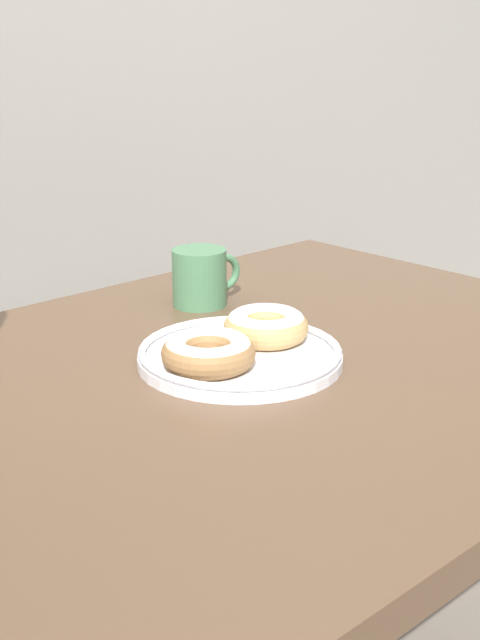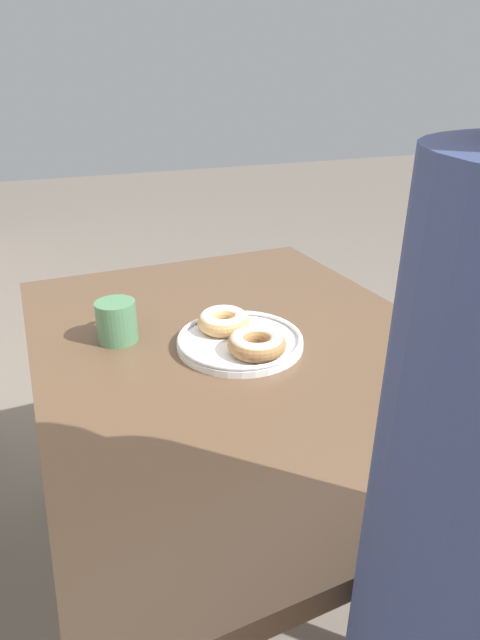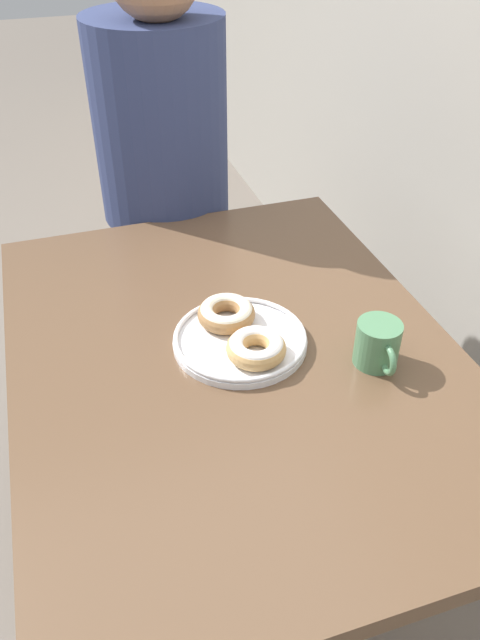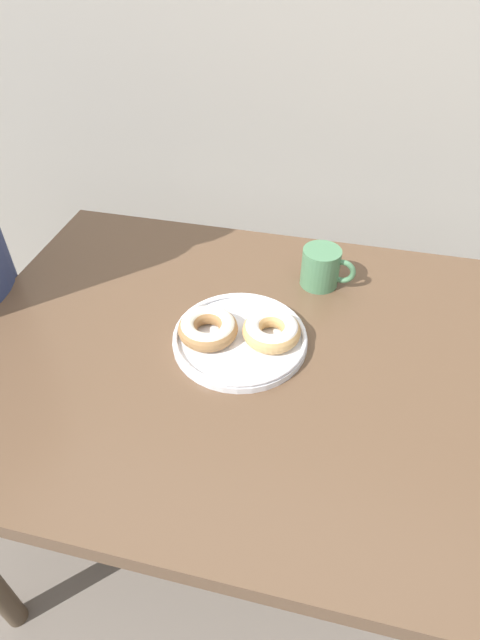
# 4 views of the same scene
# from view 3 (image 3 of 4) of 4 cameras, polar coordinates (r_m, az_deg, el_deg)

# --- Properties ---
(ground_plane) EXTENTS (14.00, 14.00, 0.00)m
(ground_plane) POSITION_cam_3_polar(r_m,az_deg,el_deg) (1.76, -11.69, -23.47)
(ground_plane) COLOR #70665B
(dining_table) EXTENTS (1.14, 0.86, 0.73)m
(dining_table) POSITION_cam_3_polar(r_m,az_deg,el_deg) (1.28, -0.49, -5.34)
(dining_table) COLOR brown
(dining_table) RESTS_ON ground_plane
(donut_plate) EXTENTS (0.27, 0.27, 0.05)m
(donut_plate) POSITION_cam_3_polar(r_m,az_deg,el_deg) (1.23, 0.02, -1.31)
(donut_plate) COLOR white
(donut_plate) RESTS_ON dining_table
(coffee_mug) EXTENTS (0.12, 0.08, 0.09)m
(coffee_mug) POSITION_cam_3_polar(r_m,az_deg,el_deg) (1.20, 12.50, -2.14)
(coffee_mug) COLOR #4C7F56
(coffee_mug) RESTS_ON dining_table
(person_figure) EXTENTS (0.39, 0.36, 1.40)m
(person_figure) POSITION_cam_3_polar(r_m,az_deg,el_deg) (1.83, -7.00, 12.83)
(person_figure) COLOR brown
(person_figure) RESTS_ON ground_plane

